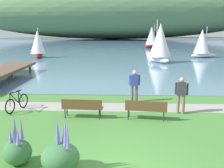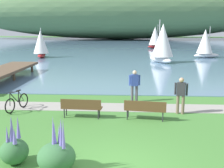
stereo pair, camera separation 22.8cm
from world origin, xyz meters
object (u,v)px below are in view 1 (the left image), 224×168
Objects in this scene: person_on_the_grass at (181,93)px; park_bench_near_camera at (146,108)px; park_bench_further_along at (82,107)px; person_at_shoreline at (134,84)px; sailboat_toward_hillside at (38,44)px; sailboat_nearest_to_shore at (160,43)px; bicycle_leaning_near_bench at (17,103)px; sailboat_mid_bay at (152,37)px; sailboat_far_off at (202,43)px.

park_bench_near_camera is at bearing -149.90° from person_on_the_grass.
person_at_shoreline reaches higher than park_bench_further_along.
sailboat_toward_hillside reaches higher than park_bench_further_along.
park_bench_near_camera is at bearing -98.70° from sailboat_nearest_to_shore.
sailboat_nearest_to_shore is 1.24× the size of sailboat_toward_hillside.
bicycle_leaning_near_bench is 1.01× the size of person_at_shoreline.
person_on_the_grass is at bearing 30.10° from park_bench_near_camera.
park_bench_further_along is at bearing -106.73° from sailboat_nearest_to_shore.
sailboat_nearest_to_shore is at bearing 86.07° from person_on_the_grass.
park_bench_near_camera is 2.00m from person_on_the_grass.
park_bench_near_camera is 0.50× the size of sailboat_toward_hillside.
sailboat_nearest_to_shore is (9.04, 18.10, 1.82)m from bicycle_leaning_near_bench.
bicycle_leaning_near_bench is 23.02m from sailboat_toward_hillside.
person_at_shoreline is 23.35m from sailboat_toward_hillside.
park_bench_near_camera is at bearing -2.48° from park_bench_further_along.
bicycle_leaning_near_bench is at bearing -161.71° from person_at_shoreline.
park_bench_near_camera is at bearing -82.33° from person_at_shoreline.
sailboat_mid_bay is 22.48m from sailboat_toward_hillside.
sailboat_mid_bay is at bearing 45.40° from sailboat_toward_hillside.
person_on_the_grass reaches higher than park_bench_further_along.
sailboat_toward_hillside reaches higher than person_on_the_grass.
sailboat_nearest_to_shore is 1.11× the size of sailboat_mid_bay.
park_bench_further_along is 1.06× the size of bicycle_leaning_near_bench.
bicycle_leaning_near_bench is 0.46× the size of sailboat_toward_hillside.
bicycle_leaning_near_bench is 0.41× the size of sailboat_mid_bay.
sailboat_mid_bay is (10.13, 38.28, 1.61)m from bicycle_leaning_near_bench.
sailboat_mid_bay is at bearing 107.76° from sailboat_far_off.
person_on_the_grass is 0.41× the size of sailboat_mid_bay.
sailboat_nearest_to_shore reaches higher than person_on_the_grass.
bicycle_leaning_near_bench is at bearing 169.86° from park_bench_near_camera.
person_on_the_grass is at bearing -59.03° from sailboat_toward_hillside.
sailboat_toward_hillside is (-14.69, 4.18, -0.42)m from sailboat_nearest_to_shore.
sailboat_mid_bay is at bearing 86.90° from sailboat_nearest_to_shore.
bicycle_leaning_near_bench is at bearing -122.81° from sailboat_far_off.
park_bench_further_along is 1.07× the size of person_on_the_grass.
sailboat_mid_bay is at bearing 84.16° from park_bench_near_camera.
person_at_shoreline is at bearing 97.67° from park_bench_near_camera.
sailboat_far_off is at bearing 64.26° from park_bench_further_along.
park_bench_further_along is 0.44× the size of sailboat_mid_bay.
park_bench_further_along is at bearing -169.19° from person_on_the_grass.
sailboat_toward_hillside is (-11.75, 23.37, 1.27)m from park_bench_near_camera.
person_on_the_grass is at bearing -93.93° from sailboat_nearest_to_shore.
bicycle_leaning_near_bench is at bearing 179.16° from person_on_the_grass.
sailboat_far_off is (20.61, 0.93, 0.08)m from sailboat_toward_hillside.
sailboat_nearest_to_shore is at bearing -93.10° from sailboat_mid_bay.
sailboat_mid_bay is 15.83m from sailboat_far_off.
sailboat_nearest_to_shore is 1.19× the size of sailboat_far_off.
sailboat_mid_bay is at bearing 86.50° from person_on_the_grass.
park_bench_further_along is 3.75m from person_at_shoreline.
sailboat_mid_bay is 1.08× the size of sailboat_far_off.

